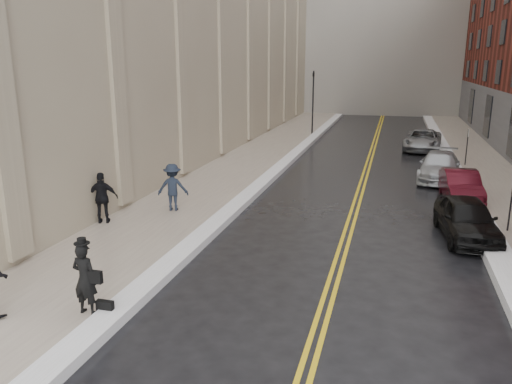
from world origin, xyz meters
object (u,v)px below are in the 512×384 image
Objects in this scene: car_maroon at (461,186)px; pedestrian_main at (85,279)px; pedestrian_c at (102,198)px; car_silver_far at (423,140)px; pedestrian_b at (173,187)px; car_black at (467,219)px; car_silver_near at (439,166)px.

pedestrian_main is (-9.60, -13.49, 0.36)m from car_maroon.
car_maroon is 2.29× the size of pedestrian_main.
car_silver_far is at bearing -143.67° from pedestrian_c.
car_silver_far is 2.92× the size of pedestrian_main.
pedestrian_b reaches higher than car_silver_far.
car_silver_far is (-0.65, 18.20, -0.00)m from car_black.
pedestrian_c is at bearing -176.77° from car_black.
car_black is at bearing 166.52° from pedestrian_c.
car_black reaches higher than car_silver_far.
pedestrian_b is (-10.63, -9.14, 0.39)m from car_silver_near.
car_black is 18.21m from car_silver_far.
car_silver_near is (-0.60, 3.97, 0.04)m from car_maroon.
car_silver_near is 9.07m from car_silver_far.
car_black is 12.81m from pedestrian_c.
car_silver_near is at bearing -155.17° from pedestrian_b.
car_silver_near is at bearing -113.43° from pedestrian_main.
pedestrian_b is (-10.19, -18.21, 0.38)m from car_silver_far.
car_silver_far is 27.87m from pedestrian_main.
pedestrian_main is at bearing 95.71° from pedestrian_c.
car_silver_near is at bearing 95.11° from car_maroon.
pedestrian_b reaches higher than car_maroon.
car_silver_near is 19.64m from pedestrian_main.
car_maroon is at bearing -121.58° from pedestrian_main.
pedestrian_b is at bearing -113.53° from car_silver_far.
car_black is at bearing 164.15° from pedestrian_b.
pedestrian_b is (-11.22, -5.17, 0.43)m from car_maroon.
pedestrian_c is (-12.40, -11.31, 0.40)m from car_silver_near.
pedestrian_main reaches higher than car_black.
car_black is at bearing -134.10° from pedestrian_main.
car_maroon is 0.78× the size of car_silver_far.
pedestrian_c is at bearing 34.83° from pedestrian_b.
car_maroon is 16.56m from pedestrian_main.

